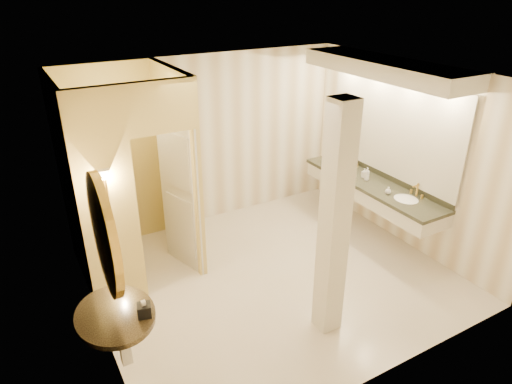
# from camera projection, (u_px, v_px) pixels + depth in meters

# --- Properties ---
(floor) EXTENTS (4.50, 4.50, 0.00)m
(floor) POSITION_uv_depth(u_px,v_px,m) (273.00, 276.00, 6.24)
(floor) COLOR beige
(floor) RESTS_ON ground
(ceiling) EXTENTS (4.50, 4.50, 0.00)m
(ceiling) POSITION_uv_depth(u_px,v_px,m) (276.00, 77.00, 5.09)
(ceiling) COLOR white
(ceiling) RESTS_ON wall_back
(wall_back) EXTENTS (4.50, 0.02, 2.70)m
(wall_back) POSITION_uv_depth(u_px,v_px,m) (208.00, 141.00, 7.23)
(wall_back) COLOR white
(wall_back) RESTS_ON floor
(wall_front) EXTENTS (4.50, 0.02, 2.70)m
(wall_front) POSITION_uv_depth(u_px,v_px,m) (392.00, 267.00, 4.09)
(wall_front) COLOR white
(wall_front) RESTS_ON floor
(wall_left) EXTENTS (0.02, 4.00, 2.70)m
(wall_left) POSITION_uv_depth(u_px,v_px,m) (87.00, 232.00, 4.66)
(wall_left) COLOR white
(wall_left) RESTS_ON floor
(wall_right) EXTENTS (0.02, 4.00, 2.70)m
(wall_right) POSITION_uv_depth(u_px,v_px,m) (405.00, 155.00, 6.67)
(wall_right) COLOR white
(wall_right) RESTS_ON floor
(toilet_closet) EXTENTS (1.50, 1.55, 2.70)m
(toilet_closet) POSITION_uv_depth(u_px,v_px,m) (162.00, 175.00, 5.91)
(toilet_closet) COLOR #F5E580
(toilet_closet) RESTS_ON floor
(wall_sconce) EXTENTS (0.14, 0.14, 0.42)m
(wall_sconce) POSITION_uv_depth(u_px,v_px,m) (104.00, 177.00, 4.98)
(wall_sconce) COLOR gold
(wall_sconce) RESTS_ON toilet_closet
(vanity) EXTENTS (0.75, 2.72, 2.09)m
(vanity) POSITION_uv_depth(u_px,v_px,m) (380.00, 134.00, 6.65)
(vanity) COLOR beige
(vanity) RESTS_ON floor
(console_shelf) EXTENTS (0.91, 0.91, 1.90)m
(console_shelf) POSITION_uv_depth(u_px,v_px,m) (110.00, 271.00, 4.05)
(console_shelf) COLOR black
(console_shelf) RESTS_ON floor
(pillar) EXTENTS (0.25, 0.25, 2.70)m
(pillar) POSITION_uv_depth(u_px,v_px,m) (334.00, 224.00, 4.80)
(pillar) COLOR beige
(pillar) RESTS_ON floor
(tissue_box) EXTENTS (0.15, 0.15, 0.12)m
(tissue_box) POSITION_uv_depth(u_px,v_px,m) (144.00, 310.00, 4.19)
(tissue_box) COLOR black
(tissue_box) RESTS_ON console_shelf
(toilet) EXTENTS (0.45, 0.76, 0.75)m
(toilet) POSITION_uv_depth(u_px,v_px,m) (100.00, 235.00, 6.50)
(toilet) COLOR white
(toilet) RESTS_ON floor
(soap_bottle_a) EXTENTS (0.08, 0.08, 0.15)m
(soap_bottle_a) POSITION_uv_depth(u_px,v_px,m) (364.00, 173.00, 7.09)
(soap_bottle_a) COLOR beige
(soap_bottle_a) RESTS_ON vanity
(soap_bottle_b) EXTENTS (0.09, 0.09, 0.11)m
(soap_bottle_b) POSITION_uv_depth(u_px,v_px,m) (388.00, 190.00, 6.56)
(soap_bottle_b) COLOR silver
(soap_bottle_b) RESTS_ON vanity
(soap_bottle_c) EXTENTS (0.11, 0.11, 0.21)m
(soap_bottle_c) POSITION_uv_depth(u_px,v_px,m) (367.00, 174.00, 6.98)
(soap_bottle_c) COLOR #C6B28C
(soap_bottle_c) RESTS_ON vanity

